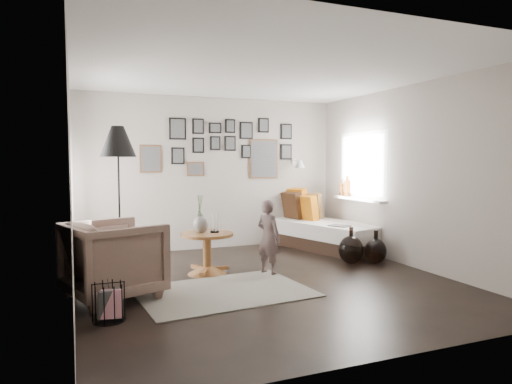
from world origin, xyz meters
name	(u,v)px	position (x,y,z in m)	size (l,w,h in m)	color
ground	(267,282)	(0.00, 0.00, 0.00)	(4.80, 4.80, 0.00)	black
wall_back	(212,173)	(0.00, 2.40, 1.30)	(4.50, 4.50, 0.00)	#A89D93
wall_front	(394,191)	(0.00, -2.40, 1.30)	(4.50, 4.50, 0.00)	#A89D93
wall_left	(71,182)	(-2.25, 0.00, 1.30)	(4.80, 4.80, 0.00)	#A89D93
wall_right	(413,176)	(2.25, 0.00, 1.30)	(4.80, 4.80, 0.00)	#A89D93
ceiling	(267,72)	(0.00, 0.00, 2.60)	(4.80, 4.80, 0.00)	white
door_left	(74,197)	(-2.23, 1.20, 1.05)	(0.00, 2.14, 2.14)	white
window_right	(354,195)	(2.18, 1.34, 0.93)	(0.15, 1.32, 1.30)	white
gallery_wall	(228,148)	(0.29, 2.38, 1.74)	(2.74, 0.03, 1.08)	brown
wall_sconce	(300,164)	(1.55, 2.13, 1.46)	(0.18, 0.36, 0.16)	white
rug	(224,292)	(-0.64, -0.22, 0.01)	(1.93, 1.35, 0.01)	beige
pedestal_table	(207,255)	(-0.59, 0.68, 0.26)	(0.71, 0.71, 0.56)	brown
vase	(201,221)	(-0.67, 0.70, 0.71)	(0.20, 0.20, 0.51)	black
candles	(215,223)	(-0.48, 0.68, 0.69)	(0.12, 0.12, 0.26)	black
daybed	(322,230)	(1.77, 1.71, 0.31)	(1.46, 2.23, 1.02)	black
magazine_on_daybed	(340,226)	(1.72, 1.06, 0.48)	(0.23, 0.31, 0.02)	black
armchair	(114,259)	(-1.84, 0.03, 0.43)	(0.92, 0.95, 0.86)	#72594C
armchair_cushion	(116,254)	(-1.81, 0.08, 0.48)	(0.39, 0.39, 0.10)	white
floor_lamp	(118,147)	(-1.69, 0.91, 1.69)	(0.46, 0.46, 1.96)	black
magazine_basket	(109,302)	(-1.95, -0.72, 0.18)	(0.30, 0.30, 0.36)	black
demijohn_large	(351,250)	(1.54, 0.46, 0.21)	(0.36, 0.36, 0.55)	black
demijohn_small	(376,251)	(1.89, 0.34, 0.19)	(0.32, 0.32, 0.50)	black
child	(269,237)	(0.18, 0.36, 0.50)	(0.37, 0.24, 1.00)	brown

